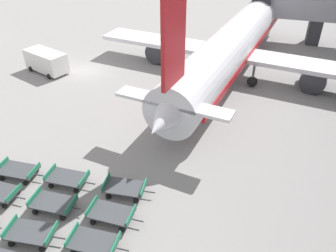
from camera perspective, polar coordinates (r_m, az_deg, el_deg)
The scene contains 11 objects.
ground_plane at distance 38.63m, azimuth -13.87°, elevation 9.17°, with size 500.00×500.00×0.00m, color gray.
jet_bridge at distance 49.51m, azimuth 26.91°, elevation 16.81°, with size 18.03×5.60×6.34m.
airplane at distance 37.34m, azimuth 11.46°, elevation 13.84°, with size 31.23×39.03×11.90m.
service_van at distance 39.44m, azimuth -20.45°, elevation 10.56°, with size 5.45×3.37×2.36m.
baggage_dolly_row_mid_a_col_c at distance 20.48m, azimuth -22.67°, elevation -16.82°, with size 3.39×2.04×0.92m.
baggage_dolly_row_mid_a_col_d at distance 19.08m, azimuth -12.77°, elevation -19.19°, with size 3.39×1.90×0.92m.
baggage_dolly_row_mid_b_col_c at distance 21.61m, azimuth -19.32°, elevation -12.61°, with size 3.39×1.90×0.92m.
baggage_dolly_row_mid_b_col_d at distance 20.19m, azimuth -9.80°, elevation -14.83°, with size 3.37×1.84×0.92m.
baggage_dolly_row_far_col_b at distance 24.78m, azimuth -24.59°, elevation -7.13°, with size 3.39×1.91×0.92m.
baggage_dolly_row_far_col_c at distance 23.01m, azimuth -17.10°, elevation -8.73°, with size 3.38×1.89×0.92m.
baggage_dolly_row_far_col_d at distance 21.55m, azimuth -7.52°, elevation -10.65°, with size 3.39×2.00×0.92m.
Camera 1 is at (21.94, -27.79, 15.44)m, focal length 35.00 mm.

